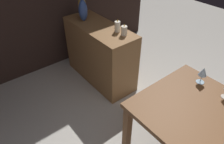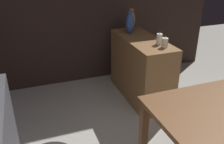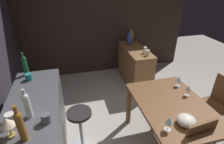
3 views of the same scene
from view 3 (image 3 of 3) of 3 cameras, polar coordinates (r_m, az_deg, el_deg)
name	(u,v)px [view 3 (image 3 of 3)]	position (r m, az deg, el deg)	size (l,w,h in m)	color
wall_side_right	(96,20)	(4.27, -5.13, 16.36)	(0.10, 4.40, 2.60)	#33231E
dining_table	(172,110)	(2.52, 18.60, -11.34)	(1.23, 0.87, 0.74)	brown
sideboard_cabinet	(135,66)	(4.01, 7.28, 1.89)	(1.10, 0.44, 0.82)	olive
chair_by_doorway	(215,103)	(3.13, 30.13, -8.66)	(0.43, 0.43, 0.91)	brown
bar_stool	(81,130)	(2.57, -9.87, -17.78)	(0.34, 0.34, 0.68)	#262323
wine_glass_left	(179,79)	(2.80, 20.60, -2.22)	(0.07, 0.07, 0.16)	silver
wine_glass_right	(188,88)	(2.64, 23.22, -4.77)	(0.07, 0.07, 0.16)	silver
wine_glass_center	(169,121)	(2.02, 17.85, -14.61)	(0.08, 0.08, 0.17)	silver
fruit_bowl	(186,120)	(2.20, 22.66, -14.11)	(0.21, 0.21, 0.11)	beige
wine_bottle_green	(25,65)	(2.86, -26.08, 2.09)	(0.07, 0.07, 0.36)	#1E592D
wine_bottle_clear	(27,105)	(2.01, -25.55, -9.37)	(0.07, 0.07, 0.34)	silver
wine_bottle_amber	(20,125)	(1.77, -27.25, -14.88)	(0.06, 0.06, 0.39)	#8C5114
cup_teal	(29,77)	(2.76, -25.05, -1.40)	(0.13, 0.09, 0.09)	teal
cup_white	(10,117)	(2.11, -29.78, -12.49)	(0.13, 0.09, 0.09)	white
cup_slate	(46,118)	(1.95, -20.35, -13.61)	(0.13, 0.09, 0.10)	#515660
counter_lamp	(7,123)	(1.88, -30.47, -13.96)	(0.13, 0.13, 0.21)	#A58447
pillar_candle_tall	(148,53)	(3.54, 11.33, 6.09)	(0.07, 0.07, 0.14)	white
pillar_candle_short	(145,50)	(3.64, 10.52, 6.92)	(0.07, 0.07, 0.15)	white
vase_brass	(131,36)	(4.22, 6.10, 11.34)	(0.11, 0.11, 0.29)	#B78C38
vase_ceramic_blue	(129,39)	(4.01, 5.61, 10.50)	(0.11, 0.11, 0.30)	#334C8C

